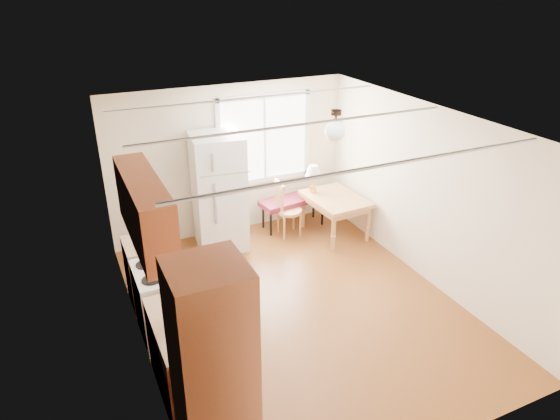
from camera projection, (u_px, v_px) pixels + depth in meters
room_shell at (299, 223)px, 6.13m from camera, size 4.60×5.60×2.62m
kitchen_run at (177, 315)px, 5.13m from camera, size 0.65×3.40×2.20m
window_unit at (264, 139)px, 8.26m from camera, size 1.64×0.05×1.51m
pendant_light at (335, 130)px, 6.30m from camera, size 0.26×0.26×0.40m
refrigerator at (219, 192)px, 7.80m from camera, size 0.85×0.85×1.86m
bench at (293, 201)px, 8.60m from camera, size 1.23×0.59×0.54m
dining_table at (335, 203)px, 8.30m from camera, size 0.88×1.13×0.68m
chair at (284, 205)px, 8.25m from camera, size 0.43×0.43×0.97m
table_lamp at (313, 173)px, 8.30m from camera, size 0.27×0.27×0.47m
coffee_maker at (193, 339)px, 4.52m from camera, size 0.18×0.22×0.32m
kettle at (172, 316)px, 4.88m from camera, size 0.11×0.11×0.21m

